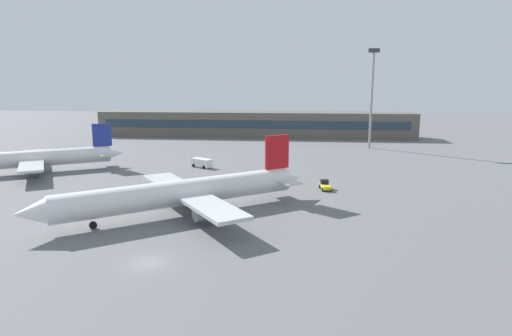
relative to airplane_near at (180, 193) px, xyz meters
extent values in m
plane|color=slate|center=(1.21, 22.26, -3.37)|extent=(400.00, 400.00, 0.00)
cube|color=#5B564C|center=(1.21, 96.60, 1.13)|extent=(114.09, 12.00, 9.00)
cube|color=#263847|center=(1.21, 90.55, 1.58)|extent=(108.39, 0.16, 2.80)
cylinder|color=white|center=(0.23, 0.17, 0.04)|extent=(32.33, 25.21, 3.93)
cone|color=white|center=(-16.20, -11.90, 0.04)|extent=(5.69, 5.57, 3.73)
cone|color=white|center=(16.50, 12.12, 0.04)|extent=(4.80, 4.54, 2.75)
cube|color=red|center=(13.98, 10.27, 4.85)|extent=(3.89, 2.99, 5.69)
cube|color=silver|center=(14.23, 10.45, 0.25)|extent=(8.46, 10.05, 0.25)
cube|color=silver|center=(1.06, 0.78, -0.27)|extent=(22.37, 27.94, 0.52)
cylinder|color=gray|center=(-2.61, 5.78, -1.73)|extent=(3.89, 3.63, 2.07)
cylinder|color=gray|center=(4.74, -4.22, -1.73)|extent=(3.89, 3.63, 2.07)
cylinder|color=black|center=(-10.27, -7.54, -2.86)|extent=(1.08, 0.95, 1.03)
cylinder|color=black|center=(0.31, 3.56, -2.86)|extent=(1.08, 0.95, 1.03)
cylinder|color=black|center=(3.49, -0.77, -2.86)|extent=(1.08, 0.95, 1.03)
cylinder|color=silver|center=(-41.68, 26.30, -0.19)|extent=(31.51, 21.22, 3.66)
cone|color=silver|center=(-25.62, 36.11, -0.19)|extent=(4.46, 4.10, 2.56)
cube|color=navy|center=(-28.11, 34.59, 4.29)|extent=(3.80, 2.51, 5.30)
cube|color=silver|center=(-27.86, 34.74, 0.00)|extent=(7.33, 9.63, 0.23)
cube|color=silver|center=(-40.85, 26.80, -0.48)|extent=(19.02, 27.08, 0.48)
cylinder|color=gray|center=(-43.87, 31.74, -1.84)|extent=(3.64, 3.25, 1.93)
cylinder|color=gray|center=(-37.84, 21.87, -1.84)|extent=(3.64, 3.25, 1.93)
cylinder|color=black|center=(-41.34, 29.44, -2.89)|extent=(1.02, 0.83, 0.96)
cylinder|color=black|center=(-38.72, 25.17, -2.89)|extent=(1.02, 0.83, 0.96)
cube|color=yellow|center=(22.68, 17.87, -2.72)|extent=(2.11, 3.81, 0.60)
cube|color=black|center=(22.52, 18.75, -2.07)|extent=(1.57, 1.33, 0.90)
cylinder|color=black|center=(23.24, 19.19, -3.02)|extent=(0.37, 0.73, 0.70)
cylinder|color=black|center=(21.70, 18.91, -3.02)|extent=(0.37, 0.73, 0.70)
cylinder|color=black|center=(23.66, 16.82, -3.02)|extent=(0.37, 0.73, 0.70)
cylinder|color=black|center=(22.13, 16.55, -3.02)|extent=(0.37, 0.73, 0.70)
cube|color=white|center=(-5.08, 36.65, -2.24)|extent=(5.46, 4.49, 1.90)
cube|color=#1E2633|center=(-3.40, 35.57, -1.74)|extent=(1.16, 1.69, 0.70)
cylinder|color=black|center=(-4.20, 34.87, -2.99)|extent=(0.79, 0.65, 0.76)
cylinder|color=black|center=(-3.10, 36.59, -2.99)|extent=(0.79, 0.65, 0.76)
cylinder|color=black|center=(-7.06, 36.70, -2.99)|extent=(0.79, 0.65, 0.76)
cylinder|color=black|center=(-5.96, 38.42, -2.99)|extent=(0.79, 0.65, 0.76)
cylinder|color=gray|center=(38.80, 71.80, 10.70)|extent=(0.70, 0.70, 28.14)
cube|color=#333338|center=(38.80, 71.80, 25.37)|extent=(3.20, 0.80, 1.20)
camera|label=1|loc=(17.75, -61.96, 16.51)|focal=30.54mm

